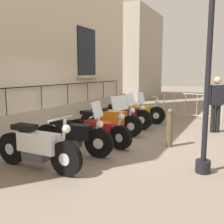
{
  "coord_description": "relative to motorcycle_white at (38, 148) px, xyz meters",
  "views": [
    {
      "loc": [
        3.31,
        -6.38,
        1.89
      ],
      "look_at": [
        0.2,
        0.0,
        0.8
      ],
      "focal_mm": 41.32,
      "sensor_mm": 36.0,
      "label": 1
    }
  ],
  "objects": [
    {
      "name": "crowd_barrier",
      "position": [
        1.74,
        7.19,
        0.12
      ],
      "size": [
        2.44,
        0.49,
        1.05
      ],
      "color": "#B7B7BF",
      "rests_on": "ground_plane"
    },
    {
      "name": "motorcycle_black",
      "position": [
        0.09,
        1.08,
        -0.01
      ],
      "size": [
        2.0,
        0.56,
        1.27
      ],
      "color": "black",
      "rests_on": "ground_plane"
    },
    {
      "name": "distant_building",
      "position": [
        -4.3,
        14.86,
        2.73
      ],
      "size": [
        3.87,
        5.51,
        6.34
      ],
      "color": "#9E9384",
      "rests_on": "ground_plane"
    },
    {
      "name": "motorcycle_red",
      "position": [
        0.21,
        2.09,
        -0.03
      ],
      "size": [
        2.07,
        0.83,
        1.33
      ],
      "color": "black",
      "rests_on": "ground_plane"
    },
    {
      "name": "motorcycle_white",
      "position": [
        0.0,
        0.0,
        0.0
      ],
      "size": [
        2.06,
        0.66,
        1.09
      ],
      "color": "black",
      "rests_on": "ground_plane"
    },
    {
      "name": "pedestrian_standing",
      "position": [
        2.85,
        4.95,
        0.56
      ],
      "size": [
        0.48,
        0.37,
        1.77
      ],
      "color": "black",
      "rests_on": "ground_plane"
    },
    {
      "name": "building_facade",
      "position": [
        -2.6,
        2.66,
        3.52
      ],
      "size": [
        0.82,
        13.44,
        8.16
      ],
      "color": "beige",
      "rests_on": "ground_plane"
    },
    {
      "name": "motorcycle_yellow",
      "position": [
        0.04,
        5.33,
        -0.04
      ],
      "size": [
        2.18,
        0.63,
        1.03
      ],
      "color": "black",
      "rests_on": "ground_plane"
    },
    {
      "name": "motorcycle_orange",
      "position": [
        0.01,
        3.19,
        0.01
      ],
      "size": [
        2.04,
        0.74,
        1.29
      ],
      "color": "black",
      "rests_on": "ground_plane"
    },
    {
      "name": "motorcycle_maroon",
      "position": [
        0.02,
        4.26,
        -0.01
      ],
      "size": [
        1.95,
        0.63,
        1.25
      ],
      "color": "black",
      "rests_on": "ground_plane"
    },
    {
      "name": "bollard",
      "position": [
        1.93,
        2.71,
        0.05
      ],
      "size": [
        0.16,
        0.16,
        0.98
      ],
      "color": "brown",
      "rests_on": "ground_plane"
    },
    {
      "name": "ground_plane",
      "position": [
        0.11,
        2.66,
        -0.44
      ],
      "size": [
        60.0,
        60.0,
        0.0
      ],
      "primitive_type": "plane",
      "color": "gray"
    }
  ]
}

